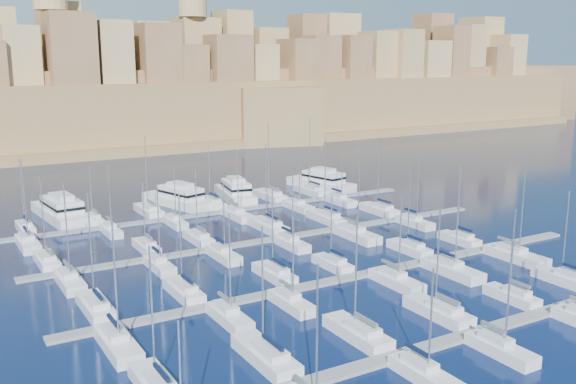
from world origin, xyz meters
TOP-DOWN VIEW (x-y plane):
  - ground at (0.00, 0.00)m, footprint 600.00×600.00m
  - pontoon_near at (0.00, -34.00)m, footprint 84.00×2.00m
  - pontoon_mid_near at (0.00, -12.00)m, footprint 84.00×2.00m
  - pontoon_mid_far at (0.00, 10.00)m, footprint 84.00×2.00m
  - pontoon_far at (0.00, 32.00)m, footprint 84.00×2.00m
  - sailboat_1 at (-23.61, -28.13)m, footprint 2.99×9.98m
  - sailboat_2 at (-12.31, -28.31)m, footprint 2.88×9.61m
  - sailboat_3 at (-0.51, -28.35)m, footprint 2.86×9.53m
  - sailboat_4 at (11.02, -29.31)m, footprint 2.27×7.58m
  - sailboat_5 at (22.26, -28.60)m, footprint 2.71×9.02m
  - sailboat_8 at (-12.40, -38.99)m, footprint 2.46×8.19m
  - sailboat_9 at (-1.95, -38.92)m, footprint 2.41×8.04m
  - sailboat_12 at (-35.10, -6.40)m, footprint 2.83×9.44m
  - sailboat_13 at (-23.98, -6.68)m, footprint 2.66×8.87m
  - sailboat_14 at (-10.62, -6.71)m, footprint 2.64×8.79m
  - sailboat_15 at (-1.20, -7.21)m, footprint 2.34×7.79m
  - sailboat_16 at (13.59, -6.94)m, footprint 2.50×8.34m
  - sailboat_17 at (24.15, -7.15)m, footprint 2.37×7.91m
  - sailboat_18 at (-35.68, -17.66)m, footprint 2.87×9.55m
  - sailboat_19 at (-22.49, -17.06)m, footprint 2.50×8.32m
  - sailboat_20 at (-14.04, -16.94)m, footprint 2.43×8.09m
  - sailboat_21 at (2.09, -17.41)m, footprint 2.71×9.04m
  - sailboat_22 at (11.79, -17.92)m, footprint 3.02×10.08m
  - sailboat_23 at (24.79, -18.07)m, footprint 3.11×10.38m
  - sailboat_24 at (-36.81, 15.24)m, footprint 2.61×8.70m
  - sailboat_25 at (-21.82, 14.87)m, footprint 2.38×7.95m
  - sailboat_26 at (-12.87, 15.04)m, footprint 2.49×8.29m
  - sailboat_27 at (0.83, 16.09)m, footprint 3.13×10.44m
  - sailboat_28 at (13.08, 15.78)m, footprint 2.94×9.79m
  - sailboat_29 at (25.63, 15.81)m, footprint 2.96×9.86m
  - sailboat_30 at (-35.82, 4.66)m, footprint 2.67×8.90m
  - sailboat_31 at (-23.15, 5.10)m, footprint 2.41×8.02m
  - sailboat_32 at (-13.07, 4.92)m, footprint 2.51×8.37m
  - sailboat_33 at (-1.08, 4.93)m, footprint 2.51×8.35m
  - sailboat_34 at (11.05, 3.87)m, footprint 3.15×10.51m
  - sailboat_35 at (25.14, 4.98)m, footprint 2.47×8.24m
  - sailboat_36 at (-36.53, 36.95)m, footprint 2.43×8.11m
  - sailboat_37 at (-24.75, 36.85)m, footprint 2.37×7.91m
  - sailboat_38 at (-13.70, 38.00)m, footprint 3.07×10.24m
  - sailboat_39 at (-0.59, 37.77)m, footprint 2.93×9.78m
  - sailboat_40 at (13.42, 38.12)m, footprint 3.15×10.50m
  - sailboat_41 at (23.83, 37.98)m, footprint 3.06×10.20m
  - sailboat_42 at (-37.75, 26.44)m, footprint 2.80×9.34m
  - sailboat_43 at (-24.04, 27.38)m, footprint 2.23×7.44m
  - sailboat_44 at (-12.39, 27.28)m, footprint 2.29×7.65m
  - sailboat_45 at (-0.24, 26.47)m, footprint 2.79×9.30m
  - sailboat_46 at (13.53, 26.76)m, footprint 2.61×8.71m
  - sailboat_47 at (23.81, 26.70)m, footprint 2.65×8.82m
  - motor_yacht_a at (-29.14, 43.02)m, footprint 7.81×20.29m
  - motor_yacht_b at (-5.87, 42.17)m, footprint 10.29×18.80m
  - motor_yacht_c at (6.78, 41.65)m, footprint 8.12×17.60m
  - motor_yacht_d at (29.30, 41.99)m, footprint 9.27×18.40m
  - fortified_city at (-0.19, 155.26)m, footprint 460.00×108.95m

SIDE VIEW (x-z plane):
  - ground at x=0.00m, z-range 0.00..0.00m
  - pontoon_near at x=0.00m, z-range 0.00..0.40m
  - pontoon_mid_near at x=0.00m, z-range 0.00..0.40m
  - pontoon_mid_far at x=0.00m, z-range 0.00..0.40m
  - pontoon_far at x=0.00m, z-range 0.00..0.40m
  - sailboat_44 at x=-12.39m, z-range -4.79..6.20m
  - sailboat_37 at x=-24.75m, z-range -4.75..6.16m
  - sailboat_15 at x=-1.20m, z-range -4.86..6.28m
  - sailboat_25 at x=-21.82m, z-range -4.93..6.35m
  - sailboat_20 at x=-14.04m, z-range -5.17..6.60m
  - sailboat_8 at x=-12.40m, z-range -5.15..6.58m
  - sailboat_4 at x=11.02m, z-range -5.35..6.79m
  - sailboat_46 at x=13.53m, z-range -5.18..6.62m
  - sailboat_26 at x=-12.87m, z-range -5.46..6.90m
  - sailboat_32 at x=-13.07m, z-range -5.48..6.92m
  - sailboat_43 at x=-24.04m, z-range -5.64..7.09m
  - sailboat_9 at x=-1.95m, z-range -5.67..7.13m
  - sailboat_31 at x=-23.15m, z-range -5.69..7.15m
  - sailboat_35 at x=25.14m, z-range -5.66..7.11m
  - sailboat_17 at x=24.15m, z-range -5.77..7.23m
  - sailboat_47 at x=23.81m, z-range -5.61..7.07m
  - sailboat_33 at x=-1.08m, z-range -5.85..7.31m
  - sailboat_36 at x=-36.53m, z-range -5.90..7.37m
  - sailboat_19 at x=-22.49m, z-range -5.94..7.40m
  - sailboat_14 at x=-10.62m, z-range -5.80..7.26m
  - sailboat_21 at x=2.09m, z-range -5.67..7.13m
  - sailboat_5 at x=22.26m, z-range -5.83..7.30m
  - sailboat_24 at x=-36.81m, z-range -6.06..7.53m
  - sailboat_16 at x=13.59m, z-range -6.27..7.75m
  - sailboat_13 at x=-23.98m, z-range -6.16..7.64m
  - sailboat_45 at x=-0.24m, z-range -6.05..7.54m
  - sailboat_3 at x=-0.51m, z-range -5.97..7.46m
  - sailboat_39 at x=-0.59m, z-range -5.85..7.34m
  - sailboat_30 at x=-35.82m, z-range -6.51..8.00m
  - sailboat_2 at x=-12.31m, z-range -6.24..7.73m
  - sailboat_42 at x=-37.75m, z-range -6.65..8.15m
  - sailboat_12 at x=-35.10m, z-range -6.73..8.24m
  - sailboat_18 at x=-35.68m, z-range -6.70..8.21m
  - sailboat_1 at x=-23.61m, z-range -6.45..7.96m
  - sailboat_29 at x=25.63m, z-range -6.95..8.47m
  - sailboat_28 at x=13.08m, z-range -7.11..8.64m
  - sailboat_38 at x=-13.70m, z-range -7.03..8.56m
  - sailboat_27 at x=0.83m, z-range -7.09..8.63m
  - sailboat_22 at x=11.79m, z-range -7.37..8.91m
  - sailboat_40 at x=13.42m, z-range -7.43..8.98m
  - sailboat_34 at x=11.05m, z-range -7.52..9.08m
  - sailboat_41 at x=23.83m, z-range -7.78..9.34m
  - sailboat_23 at x=24.79m, z-range -7.91..9.47m
  - motor_yacht_b at x=-5.87m, z-range -0.90..4.35m
  - motor_yacht_d at x=29.30m, z-range -0.90..4.35m
  - motor_yacht_a at x=-29.14m, z-range -0.90..4.35m
  - motor_yacht_c at x=6.78m, z-range -0.90..4.35m
  - fortified_city at x=-0.19m, z-range -15.02..44.50m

